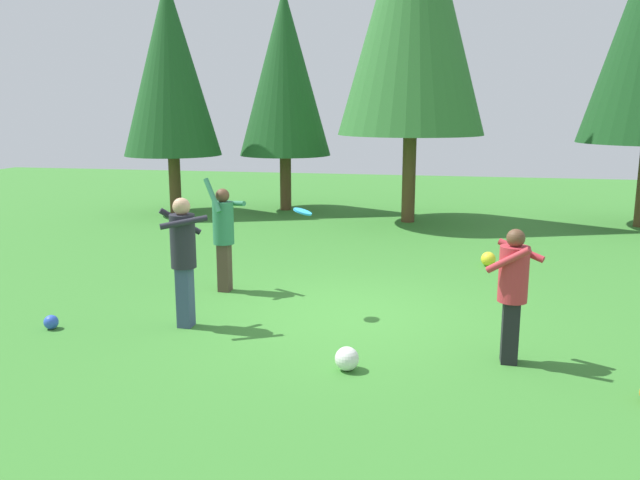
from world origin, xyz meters
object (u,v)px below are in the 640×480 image
ball_blue (51,322)px  tree_far_left (170,68)px  person_catcher (513,285)px  tree_center (414,0)px  frisbee (303,212)px  tree_left (284,73)px  person_bystander (183,251)px  ball_white (347,359)px  person_thrower (223,230)px  ball_yellow (488,259)px

ball_blue → tree_far_left: size_ratio=0.03×
person_catcher → tree_center: (-1.82, 9.42, 4.60)m
frisbee → tree_left: 10.13m
person_bystander → frisbee: bearing=0.0°
ball_white → tree_left: size_ratio=0.04×
person_bystander → ball_white: 2.79m
frisbee → ball_blue: frisbee is taller
person_thrower → tree_center: tree_center is taller
ball_white → tree_left: 12.53m
person_catcher → ball_yellow: person_catcher is taller
person_thrower → ball_white: size_ratio=6.72×
frisbee → ball_yellow: bearing=51.5°
frisbee → ball_white: size_ratio=1.00×
tree_left → frisbee: bearing=-74.2°
person_thrower → tree_center: size_ratio=0.21×
ball_white → tree_left: tree_left is taller
person_bystander → tree_center: tree_center is taller
person_thrower → tree_center: (2.50, 7.18, 4.53)m
person_bystander → ball_blue: 2.06m
tree_left → tree_far_left: 3.16m
ball_white → tree_left: (-3.64, 11.39, 3.76)m
person_bystander → ball_white: size_ratio=6.42×
frisbee → ball_white: 2.54m
ball_blue → tree_center: bearing=66.1°
tree_center → person_thrower: bearing=-109.2°
person_catcher → ball_blue: size_ratio=8.24×
person_catcher → ball_yellow: 4.89m
ball_yellow → frisbee: bearing=-128.5°
frisbee → tree_left: bearing=105.8°
ball_blue → tree_left: tree_left is taller
person_thrower → person_bystander: (0.07, -1.78, 0.05)m
person_thrower → ball_white: person_thrower is taller
person_catcher → ball_blue: bearing=25.2°
ball_white → tree_center: 11.40m
person_thrower → frisbee: (1.53, -0.93, 0.50)m
person_thrower → ball_blue: person_thrower is taller
tree_far_left → frisbee: bearing=-55.9°
person_thrower → ball_blue: 2.96m
tree_far_left → person_bystander: bearing=-65.5°
ball_blue → tree_left: size_ratio=0.03×
person_thrower → person_catcher: 4.86m
ball_blue → tree_left: 11.45m
person_thrower → ball_yellow: person_thrower is taller
ball_blue → ball_yellow: 7.72m
frisbee → ball_white: frisbee is taller
person_thrower → tree_center: 8.85m
person_catcher → frisbee: bearing=0.0°
frisbee → ball_blue: (-3.21, -1.32, -1.41)m
person_catcher → person_thrower: bearing=-2.3°
frisbee → person_catcher: bearing=-25.1°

